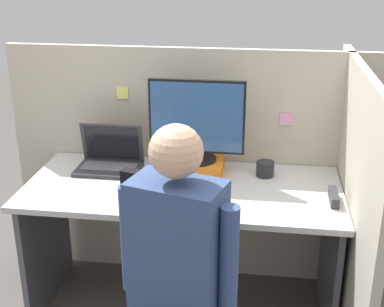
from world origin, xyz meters
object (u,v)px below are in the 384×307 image
(monitor, at_px, (197,121))
(laptop, at_px, (110,161))
(paper_box, at_px, (196,167))
(coffee_mug, at_px, (265,169))
(carrot_toy, at_px, (199,206))
(office_chair, at_px, (175,305))
(person, at_px, (179,276))
(stapler, at_px, (334,197))

(monitor, relative_size, laptop, 1.46)
(paper_box, relative_size, coffee_mug, 2.98)
(carrot_toy, relative_size, office_chair, 0.15)
(paper_box, bearing_deg, person, -86.22)
(monitor, xyz_separation_m, laptop, (-0.48, -0.01, -0.25))
(paper_box, height_order, laptop, laptop)
(paper_box, relative_size, person, 0.21)
(paper_box, relative_size, monitor, 0.56)
(paper_box, relative_size, stapler, 1.74)
(paper_box, distance_m, carrot_toy, 0.44)
(paper_box, distance_m, person, 0.98)
(carrot_toy, bearing_deg, paper_box, 98.94)
(laptop, xyz_separation_m, stapler, (1.17, -0.25, -0.02))
(stapler, bearing_deg, laptop, 168.18)
(carrot_toy, xyz_separation_m, person, (-0.00, -0.54, -0.01))
(office_chair, bearing_deg, paper_box, 91.32)
(monitor, distance_m, carrot_toy, 0.52)
(stapler, bearing_deg, monitor, 160.06)
(carrot_toy, bearing_deg, coffee_mug, 56.69)
(stapler, bearing_deg, person, -130.99)
(laptop, bearing_deg, person, -60.80)
(laptop, distance_m, person, 1.11)
(laptop, height_order, carrot_toy, laptop)
(carrot_toy, height_order, office_chair, office_chair)
(laptop, xyz_separation_m, office_chair, (0.50, -0.81, -0.29))
(carrot_toy, bearing_deg, laptop, 141.85)
(coffee_mug, bearing_deg, paper_box, -176.93)
(stapler, relative_size, carrot_toy, 1.10)
(laptop, height_order, stapler, laptop)
(laptop, relative_size, stapler, 2.11)
(monitor, xyz_separation_m, person, (0.06, -0.98, -0.28))
(monitor, distance_m, person, 1.02)
(office_chair, xyz_separation_m, coffee_mug, (0.35, 0.84, 0.28))
(monitor, bearing_deg, coffee_mug, 2.63)
(carrot_toy, bearing_deg, stapler, 16.33)
(paper_box, height_order, carrot_toy, paper_box)
(laptop, bearing_deg, stapler, -11.82)
(stapler, bearing_deg, coffee_mug, 140.77)
(paper_box, relative_size, office_chair, 0.28)
(laptop, distance_m, coffee_mug, 0.84)
(carrot_toy, distance_m, office_chair, 0.47)
(stapler, bearing_deg, office_chair, -139.90)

